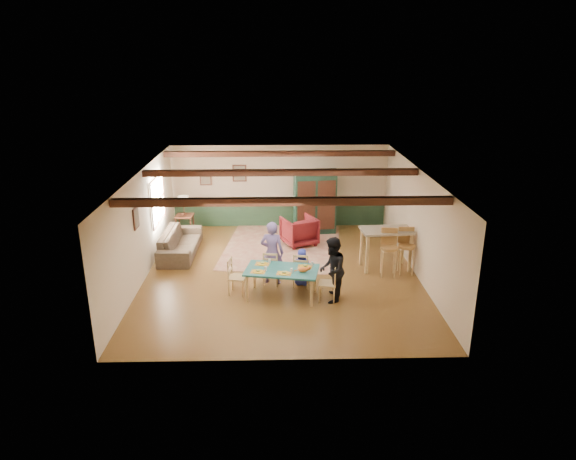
{
  "coord_description": "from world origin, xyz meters",
  "views": [
    {
      "loc": [
        -0.15,
        -12.33,
        5.44
      ],
      "look_at": [
        0.17,
        0.17,
        1.15
      ],
      "focal_mm": 32.0,
      "sensor_mm": 36.0,
      "label": 1
    }
  ],
  "objects_px": {
    "cat": "(303,269)",
    "end_table": "(185,225)",
    "person_child": "(302,267)",
    "dining_chair_end_left": "(237,276)",
    "person_man": "(272,253)",
    "dining_chair_far_left": "(272,267)",
    "counter_table": "(385,249)",
    "armoire": "(315,202)",
    "dining_chair_end_right": "(328,283)",
    "sofa": "(180,243)",
    "dining_chair_far_right": "(301,269)",
    "table_lamp": "(184,206)",
    "dining_table": "(282,283)",
    "bar_stool_right": "(406,252)",
    "armchair": "(299,231)",
    "person_woman": "(332,270)",
    "bar_stool_left": "(389,253)"
  },
  "relations": [
    {
      "from": "table_lamp",
      "to": "dining_table",
      "type": "bearing_deg",
      "value": -55.99
    },
    {
      "from": "dining_chair_end_right",
      "to": "table_lamp",
      "type": "distance_m",
      "value": 6.18
    },
    {
      "from": "dining_chair_end_left",
      "to": "sofa",
      "type": "relative_size",
      "value": 0.38
    },
    {
      "from": "counter_table",
      "to": "table_lamp",
      "type": "bearing_deg",
      "value": 154.11
    },
    {
      "from": "person_child",
      "to": "cat",
      "type": "bearing_deg",
      "value": 99.46
    },
    {
      "from": "dining_chair_far_right",
      "to": "dining_chair_end_right",
      "type": "bearing_deg",
      "value": 136.17
    },
    {
      "from": "person_child",
      "to": "sofa",
      "type": "xyz_separation_m",
      "value": [
        -3.37,
        2.16,
        -0.12
      ]
    },
    {
      "from": "cat",
      "to": "end_table",
      "type": "relative_size",
      "value": 0.51
    },
    {
      "from": "person_child",
      "to": "armoire",
      "type": "bearing_deg",
      "value": -88.09
    },
    {
      "from": "dining_chair_far_right",
      "to": "person_man",
      "type": "relative_size",
      "value": 0.55
    },
    {
      "from": "sofa",
      "to": "dining_chair_far_right",
      "type": "bearing_deg",
      "value": -122.77
    },
    {
      "from": "cat",
      "to": "end_table",
      "type": "xyz_separation_m",
      "value": [
        -3.48,
        4.62,
        -0.45
      ]
    },
    {
      "from": "armoire",
      "to": "dining_chair_far_left",
      "type": "bearing_deg",
      "value": -115.76
    },
    {
      "from": "cat",
      "to": "armoire",
      "type": "height_order",
      "value": "armoire"
    },
    {
      "from": "cat",
      "to": "table_lamp",
      "type": "distance_m",
      "value": 5.79
    },
    {
      "from": "dining_chair_end_left",
      "to": "person_man",
      "type": "relative_size",
      "value": 0.55
    },
    {
      "from": "dining_table",
      "to": "person_woman",
      "type": "distance_m",
      "value": 1.24
    },
    {
      "from": "armoire",
      "to": "end_table",
      "type": "height_order",
      "value": "armoire"
    },
    {
      "from": "sofa",
      "to": "end_table",
      "type": "distance_m",
      "value": 1.62
    },
    {
      "from": "dining_table",
      "to": "table_lamp",
      "type": "bearing_deg",
      "value": 124.01
    },
    {
      "from": "dining_chair_far_right",
      "to": "armoire",
      "type": "distance_m",
      "value": 4.1
    },
    {
      "from": "person_child",
      "to": "cat",
      "type": "height_order",
      "value": "person_child"
    },
    {
      "from": "person_child",
      "to": "armoire",
      "type": "relative_size",
      "value": 0.46
    },
    {
      "from": "end_table",
      "to": "counter_table",
      "type": "relative_size",
      "value": 0.5
    },
    {
      "from": "dining_chair_end_right",
      "to": "cat",
      "type": "relative_size",
      "value": 2.64
    },
    {
      "from": "dining_chair_far_left",
      "to": "cat",
      "type": "height_order",
      "value": "dining_chair_far_left"
    },
    {
      "from": "bar_stool_left",
      "to": "person_child",
      "type": "bearing_deg",
      "value": -160.25
    },
    {
      "from": "dining_chair_far_left",
      "to": "dining_chair_end_right",
      "type": "height_order",
      "value": "same"
    },
    {
      "from": "sofa",
      "to": "bar_stool_right",
      "type": "xyz_separation_m",
      "value": [
        6.11,
        -1.53,
        0.26
      ]
    },
    {
      "from": "person_man",
      "to": "bar_stool_right",
      "type": "distance_m",
      "value": 3.51
    },
    {
      "from": "end_table",
      "to": "dining_chair_far_left",
      "type": "bearing_deg",
      "value": -53.42
    },
    {
      "from": "table_lamp",
      "to": "dining_chair_end_left",
      "type": "bearing_deg",
      "value": -65.41
    },
    {
      "from": "dining_chair_end_left",
      "to": "cat",
      "type": "xyz_separation_m",
      "value": [
        1.54,
        -0.39,
        0.34
      ]
    },
    {
      "from": "dining_chair_end_left",
      "to": "end_table",
      "type": "distance_m",
      "value": 4.66
    },
    {
      "from": "person_child",
      "to": "sofa",
      "type": "relative_size",
      "value": 0.4
    },
    {
      "from": "armoire",
      "to": "person_man",
      "type": "bearing_deg",
      "value": -115.92
    },
    {
      "from": "dining_chair_far_right",
      "to": "person_child",
      "type": "distance_m",
      "value": 0.08
    },
    {
      "from": "person_woman",
      "to": "bar_stool_left",
      "type": "bearing_deg",
      "value": 141.08
    },
    {
      "from": "dining_chair_end_right",
      "to": "end_table",
      "type": "xyz_separation_m",
      "value": [
        -4.05,
        4.64,
        -0.11
      ]
    },
    {
      "from": "dining_table",
      "to": "dining_chair_end_left",
      "type": "relative_size",
      "value": 1.89
    },
    {
      "from": "end_table",
      "to": "dining_chair_far_right",
      "type": "bearing_deg",
      "value": -47.82
    },
    {
      "from": "dining_chair_far_left",
      "to": "counter_table",
      "type": "xyz_separation_m",
      "value": [
        3.02,
        0.91,
        0.11
      ]
    },
    {
      "from": "person_man",
      "to": "bar_stool_left",
      "type": "xyz_separation_m",
      "value": [
        2.98,
        0.35,
        -0.18
      ]
    },
    {
      "from": "dining_chair_far_left",
      "to": "armchair",
      "type": "xyz_separation_m",
      "value": [
        0.81,
        2.8,
        -0.02
      ]
    },
    {
      "from": "dining_table",
      "to": "bar_stool_right",
      "type": "relative_size",
      "value": 1.38
    },
    {
      "from": "dining_chair_end_right",
      "to": "person_child",
      "type": "relative_size",
      "value": 0.95
    },
    {
      "from": "dining_chair_far_right",
      "to": "person_woman",
      "type": "height_order",
      "value": "person_woman"
    },
    {
      "from": "table_lamp",
      "to": "person_woman",
      "type": "bearing_deg",
      "value": -48.33
    },
    {
      "from": "dining_chair_end_right",
      "to": "counter_table",
      "type": "bearing_deg",
      "value": 147.53
    },
    {
      "from": "armchair",
      "to": "table_lamp",
      "type": "height_order",
      "value": "table_lamp"
    }
  ]
}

